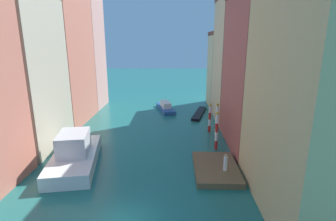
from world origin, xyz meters
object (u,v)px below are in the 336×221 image
object	(u,v)px
waterfront_dock	(216,168)
mooring_pole_0	(217,130)
mooring_pole_1	(217,122)
vaporetto_white	(75,154)
mooring_pole_2	(210,118)
gondola_black	(199,113)
person_on_dock	(225,163)
motorboat_0	(166,107)

from	to	relation	value
waterfront_dock	mooring_pole_0	distance (m)	5.60
mooring_pole_1	vaporetto_white	world-z (taller)	mooring_pole_1
mooring_pole_1	mooring_pole_2	distance (m)	2.96
mooring_pole_0	gondola_black	size ratio (longest dim) A/B	0.54
person_on_dock	mooring_pole_1	xyz separation A→B (m)	(0.49, 8.83, 1.10)
vaporetto_white	waterfront_dock	bearing A→B (deg)	-3.84
person_on_dock	motorboat_0	world-z (taller)	person_on_dock
waterfront_dock	gondola_black	world-z (taller)	waterfront_dock
mooring_pole_1	person_on_dock	bearing A→B (deg)	-93.19
mooring_pole_0	vaporetto_white	world-z (taller)	mooring_pole_0
waterfront_dock	motorboat_0	world-z (taller)	motorboat_0
waterfront_dock	person_on_dock	size ratio (longest dim) A/B	4.06
gondola_black	motorboat_0	world-z (taller)	motorboat_0
waterfront_dock	mooring_pole_0	size ratio (longest dim) A/B	1.45
mooring_pole_0	mooring_pole_1	bearing A→B (deg)	81.48
mooring_pole_2	vaporetto_white	world-z (taller)	mooring_pole_2
waterfront_dock	gondola_black	size ratio (longest dim) A/B	0.78
mooring_pole_1	waterfront_dock	bearing A→B (deg)	-98.41
waterfront_dock	vaporetto_white	distance (m)	13.67
person_on_dock	gondola_black	xyz separation A→B (m)	(-0.58, 20.27, -1.06)
motorboat_0	mooring_pole_0	bearing A→B (deg)	-69.26
vaporetto_white	motorboat_0	xyz separation A→B (m)	(8.04, 21.00, -0.55)
waterfront_dock	vaporetto_white	xyz separation A→B (m)	(-13.62, 0.91, 0.85)
waterfront_dock	mooring_pole_2	xyz separation A→B (m)	(0.71, 10.90, 1.74)
mooring_pole_2	vaporetto_white	distance (m)	17.49
vaporetto_white	mooring_pole_0	bearing A→B (deg)	16.52
person_on_dock	gondola_black	bearing A→B (deg)	91.63
vaporetto_white	motorboat_0	world-z (taller)	vaporetto_white
waterfront_dock	motorboat_0	size ratio (longest dim) A/B	0.87
mooring_pole_0	mooring_pole_2	xyz separation A→B (m)	(-0.05, 5.72, -0.25)
waterfront_dock	person_on_dock	bearing A→B (deg)	-49.93
vaporetto_white	gondola_black	world-z (taller)	vaporetto_white
motorboat_0	mooring_pole_2	bearing A→B (deg)	-60.28
mooring_pole_0	mooring_pole_1	size ratio (longest dim) A/B	0.95
mooring_pole_2	motorboat_0	size ratio (longest dim) A/B	0.53
mooring_pole_1	motorboat_0	distance (m)	15.57
mooring_pole_1	mooring_pole_2	bearing A→B (deg)	99.28
person_on_dock	mooring_pole_2	distance (m)	11.75
mooring_pole_2	waterfront_dock	bearing A→B (deg)	-93.73
mooring_pole_2	gondola_black	xyz separation A→B (m)	(-0.60, 8.55, -1.80)
gondola_black	waterfront_dock	bearing A→B (deg)	-90.34
mooring_pole_2	motorboat_0	world-z (taller)	mooring_pole_2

